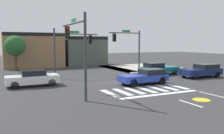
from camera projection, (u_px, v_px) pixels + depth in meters
ground_plane at (120, 82)px, 23.55m from camera, size 120.00×120.00×0.00m
crosswalk_near at (146, 90)px, 19.52m from camera, size 7.01×2.83×0.01m
bike_detector_marking at (201, 100)px, 16.03m from camera, size 1.17×1.17×0.01m
curb_corner_northeast at (141, 68)px, 35.66m from camera, size 10.00×10.60×0.15m
storefront_row at (56, 50)px, 39.12m from camera, size 16.12×5.65×5.31m
traffic_signal_northwest at (72, 44)px, 26.41m from camera, size 5.04×0.32×5.35m
traffic_signal_northeast at (128, 44)px, 29.24m from camera, size 4.25×0.32×5.32m
traffic_signal_southwest at (76, 41)px, 16.98m from camera, size 0.32×5.54×5.73m
car_white at (33, 78)px, 20.95m from camera, size 4.44×1.76×1.43m
car_navy at (202, 71)px, 26.46m from camera, size 4.72×1.94×1.44m
car_blue at (145, 77)px, 22.02m from camera, size 4.46×1.86×1.38m
car_teal at (159, 69)px, 28.50m from camera, size 4.38×1.92×1.45m
roadside_tree at (15, 46)px, 32.07m from camera, size 2.75×2.75×4.77m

